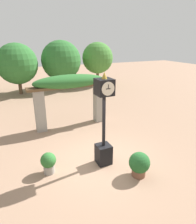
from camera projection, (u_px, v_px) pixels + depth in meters
ground_plane at (100, 159)px, 7.83m from camera, size 60.00×60.00×0.00m
pedestal_clock at (104, 124)px, 7.08m from camera, size 0.55×0.60×3.44m
pergola at (70, 88)px, 10.25m from camera, size 4.33×1.09×2.77m
potted_plant_near_left at (48, 162)px, 6.91m from camera, size 0.54×0.54×0.77m
potted_plant_near_right at (139, 164)px, 6.75m from camera, size 0.72×0.72×0.88m
tree_line at (42, 61)px, 17.53m from camera, size 14.08×3.96×4.41m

